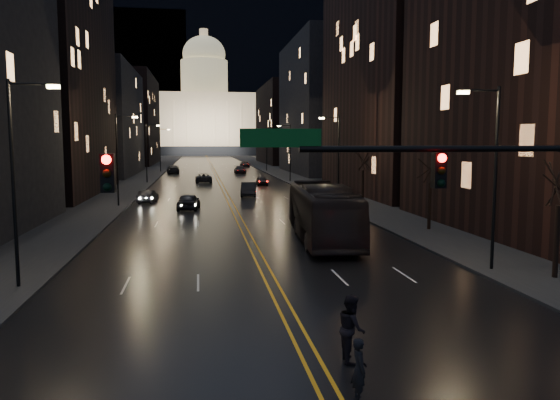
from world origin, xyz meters
name	(u,v)px	position (x,y,z in m)	size (l,w,h in m)	color
ground	(316,369)	(0.00, 0.00, 0.00)	(900.00, 900.00, 0.00)	black
road	(211,165)	(0.00, 130.00, 0.01)	(20.00, 320.00, 0.02)	black
sidewalk_left	(157,165)	(-14.00, 130.00, 0.08)	(8.00, 320.00, 0.16)	black
sidewalk_right	(264,165)	(14.00, 130.00, 0.08)	(8.00, 320.00, 0.16)	black
center_line	(211,165)	(0.00, 130.00, 0.03)	(0.62, 320.00, 0.01)	orange
building_left_mid	(44,76)	(-21.00, 54.00, 14.00)	(12.00, 30.00, 28.00)	black
building_left_far	(102,122)	(-21.00, 92.00, 10.00)	(12.00, 34.00, 20.00)	black
building_left_dist	(132,120)	(-21.00, 140.00, 12.00)	(12.00, 40.00, 24.00)	black
building_right_near	(558,58)	(21.00, 20.00, 12.00)	(12.00, 26.00, 24.00)	black
building_right_tall	(400,36)	(21.00, 50.00, 19.00)	(12.00, 30.00, 38.00)	black
building_right_mid	(322,107)	(21.00, 92.00, 13.00)	(12.00, 34.00, 26.00)	black
building_right_dist	(284,125)	(21.00, 140.00, 11.00)	(12.00, 40.00, 22.00)	black
mountain_ridge	(258,58)	(40.00, 380.00, 65.00)	(520.00, 60.00, 130.00)	black
capitol	(205,118)	(0.00, 250.00, 17.15)	(90.00, 50.00, 58.50)	black
traffic_signal	(517,187)	(5.91, 0.00, 5.10)	(17.29, 0.45, 7.00)	black
streetlamp_right_near	(492,169)	(10.81, 10.00, 5.08)	(2.13, 0.25, 9.00)	black
streetlamp_left_near	(17,173)	(-10.81, 10.00, 5.08)	(2.13, 0.25, 9.00)	black
streetlamp_right_mid	(337,154)	(10.81, 40.00, 5.08)	(2.13, 0.25, 9.00)	black
streetlamp_left_mid	(119,155)	(-10.81, 40.00, 5.08)	(2.13, 0.25, 9.00)	black
streetlamp_right_far	(289,149)	(10.81, 70.00, 5.08)	(2.13, 0.25, 9.00)	black
streetlamp_left_far	(148,150)	(-10.81, 70.00, 5.08)	(2.13, 0.25, 9.00)	black
streetlamp_right_dist	(266,147)	(10.81, 100.00, 5.08)	(2.13, 0.25, 9.00)	black
streetlamp_left_dist	(161,147)	(-10.81, 100.00, 5.08)	(2.13, 0.25, 9.00)	black
tree_right_near	(560,183)	(13.00, 8.00, 4.53)	(2.40, 2.40, 6.65)	black
tree_right_mid	(431,168)	(13.00, 22.00, 4.53)	(2.40, 2.40, 6.65)	black
tree_right_far	(363,160)	(13.00, 38.00, 4.53)	(2.40, 2.40, 6.65)	black
bus	(323,213)	(4.64, 19.46, 1.83)	(3.07, 13.13, 3.66)	black
oncoming_car_a	(189,202)	(-4.19, 36.73, 0.79)	(1.86, 4.63, 1.58)	black
oncoming_car_b	(148,196)	(-8.50, 43.29, 0.67)	(1.42, 4.08, 1.34)	black
oncoming_car_c	(204,178)	(-2.50, 70.09, 0.74)	(2.44, 5.29, 1.47)	black
oncoming_car_d	(173,169)	(-8.30, 95.82, 0.82)	(2.30, 5.67, 1.65)	black
receding_car_a	(249,189)	(2.50, 48.48, 0.82)	(1.73, 4.95, 1.63)	black
receding_car_b	(262,181)	(5.76, 63.59, 0.65)	(1.53, 3.80, 1.29)	black
receding_car_c	(240,170)	(4.81, 92.69, 0.76)	(2.12, 5.22, 1.51)	black
receding_car_d	(245,164)	(7.94, 119.05, 0.72)	(2.40, 5.20, 1.45)	black
pedestrian_a	(359,370)	(0.66, -2.00, 0.80)	(0.58, 0.38, 1.60)	black
pedestrian_b	(351,328)	(1.15, 0.43, 0.99)	(0.96, 0.53, 1.98)	black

